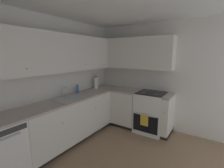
% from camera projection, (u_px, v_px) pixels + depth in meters
% --- Properties ---
extents(wall_back, '(4.13, 0.05, 2.45)m').
position_uv_depth(wall_back, '(38.00, 83.00, 2.90)').
color(wall_back, silver).
rests_on(wall_back, ground_plane).
extents(wall_right, '(0.05, 3.41, 2.45)m').
position_uv_depth(wall_right, '(163.00, 77.00, 3.67)').
color(wall_right, silver).
rests_on(wall_right, ground_plane).
extents(lower_cabinets_back, '(1.98, 0.62, 0.86)m').
position_uv_depth(lower_cabinets_back, '(70.00, 120.00, 3.22)').
color(lower_cabinets_back, silver).
rests_on(lower_cabinets_back, ground_plane).
extents(countertop_back, '(3.19, 0.60, 0.03)m').
position_uv_depth(countertop_back, '(69.00, 99.00, 3.14)').
color(countertop_back, '#B7A89E').
rests_on(countertop_back, lower_cabinets_back).
extents(lower_cabinets_right, '(0.62, 1.36, 0.86)m').
position_uv_depth(lower_cabinets_right, '(134.00, 110.00, 3.85)').
color(lower_cabinets_right, silver).
rests_on(lower_cabinets_right, ground_plane).
extents(countertop_right, '(0.60, 1.36, 0.03)m').
position_uv_depth(countertop_right, '(135.00, 92.00, 3.77)').
color(countertop_right, '#B7A89E').
rests_on(countertop_right, lower_cabinets_right).
extents(oven_range, '(0.68, 0.62, 1.04)m').
position_uv_depth(oven_range, '(151.00, 112.00, 3.65)').
color(oven_range, white).
rests_on(oven_range, ground_plane).
extents(upper_cabinets_back, '(2.87, 0.34, 0.72)m').
position_uv_depth(upper_cabinets_back, '(55.00, 53.00, 2.92)').
color(upper_cabinets_back, silver).
extents(upper_cabinets_right, '(0.32, 1.90, 0.72)m').
position_uv_depth(upper_cabinets_right, '(133.00, 53.00, 3.80)').
color(upper_cabinets_right, silver).
extents(sink, '(0.62, 0.40, 0.10)m').
position_uv_depth(sink, '(71.00, 100.00, 3.14)').
color(sink, '#B7B7BC').
rests_on(sink, countertop_back).
extents(faucet, '(0.07, 0.16, 0.21)m').
position_uv_depth(faucet, '(63.00, 91.00, 3.23)').
color(faucet, silver).
rests_on(faucet, countertop_back).
extents(soap_bottle, '(0.06, 0.06, 0.19)m').
position_uv_depth(soap_bottle, '(77.00, 89.00, 3.55)').
color(soap_bottle, '#3F72BF').
rests_on(soap_bottle, countertop_back).
extents(paper_towel_roll, '(0.11, 0.11, 0.33)m').
position_uv_depth(paper_towel_roll, '(96.00, 83.00, 4.05)').
color(paper_towel_roll, white).
rests_on(paper_towel_roll, countertop_back).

